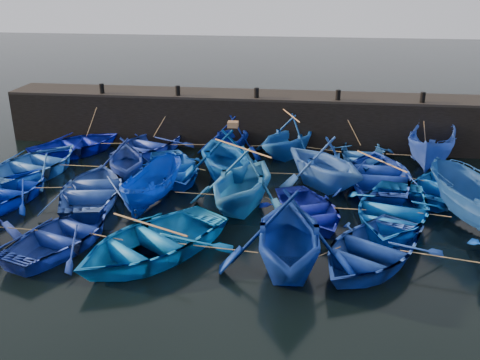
# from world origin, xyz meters

# --- Properties ---
(ground) EXTENTS (120.00, 120.00, 0.00)m
(ground) POSITION_xyz_m (0.00, 0.00, 0.00)
(ground) COLOR black
(ground) RESTS_ON ground
(quay_wall) EXTENTS (26.00, 2.50, 2.50)m
(quay_wall) POSITION_xyz_m (0.00, 10.50, 1.25)
(quay_wall) COLOR black
(quay_wall) RESTS_ON ground
(quay_top) EXTENTS (26.00, 2.50, 0.12)m
(quay_top) POSITION_xyz_m (0.00, 10.50, 2.56)
(quay_top) COLOR black
(quay_top) RESTS_ON quay_wall
(bollard_0) EXTENTS (0.24, 0.24, 0.50)m
(bollard_0) POSITION_xyz_m (-8.00, 9.60, 2.87)
(bollard_0) COLOR black
(bollard_0) RESTS_ON quay_top
(bollard_1) EXTENTS (0.24, 0.24, 0.50)m
(bollard_1) POSITION_xyz_m (-4.00, 9.60, 2.87)
(bollard_1) COLOR black
(bollard_1) RESTS_ON quay_top
(bollard_2) EXTENTS (0.24, 0.24, 0.50)m
(bollard_2) POSITION_xyz_m (0.00, 9.60, 2.87)
(bollard_2) COLOR black
(bollard_2) RESTS_ON quay_top
(bollard_3) EXTENTS (0.24, 0.24, 0.50)m
(bollard_3) POSITION_xyz_m (4.00, 9.60, 2.87)
(bollard_3) COLOR black
(bollard_3) RESTS_ON quay_top
(bollard_4) EXTENTS (0.24, 0.24, 0.50)m
(bollard_4) POSITION_xyz_m (8.00, 9.60, 2.87)
(bollard_4) COLOR black
(bollard_4) RESTS_ON quay_top
(boat_0) EXTENTS (5.55, 5.69, 0.96)m
(boat_0) POSITION_xyz_m (-8.72, 7.56, 0.48)
(boat_0) COLOR #051094
(boat_0) RESTS_ON ground
(boat_1) EXTENTS (4.96, 5.82, 1.02)m
(boat_1) POSITION_xyz_m (-5.25, 7.83, 0.51)
(boat_1) COLOR #1E35A7
(boat_1) RESTS_ON ground
(boat_2) EXTENTS (3.90, 4.32, 1.99)m
(boat_2) POSITION_xyz_m (-1.10, 8.14, 0.99)
(boat_2) COLOR navy
(boat_2) RESTS_ON ground
(boat_3) EXTENTS (5.17, 5.30, 2.12)m
(boat_3) POSITION_xyz_m (1.72, 8.34, 1.06)
(boat_3) COLOR #134DAF
(boat_3) RESTS_ON ground
(boat_4) EXTENTS (3.37, 4.61, 0.93)m
(boat_4) POSITION_xyz_m (5.22, 7.75, 0.47)
(boat_4) COLOR #17498E
(boat_4) RESTS_ON ground
(boat_5) EXTENTS (3.47, 5.62, 2.04)m
(boat_5) POSITION_xyz_m (8.30, 7.70, 1.02)
(boat_5) COLOR #214198
(boat_5) RESTS_ON ground
(boat_6) EXTENTS (5.02, 6.04, 1.08)m
(boat_6) POSITION_xyz_m (-9.29, 4.37, 0.54)
(boat_6) COLOR blue
(boat_6) RESTS_ON ground
(boat_7) EXTENTS (4.35, 4.67, 2.00)m
(boat_7) POSITION_xyz_m (-5.09, 4.39, 1.00)
(boat_7) COLOR navy
(boat_7) RESTS_ON ground
(boat_8) EXTENTS (4.87, 5.49, 0.94)m
(boat_8) POSITION_xyz_m (-3.12, 4.74, 0.47)
(boat_8) COLOR #0A42C3
(boat_8) RESTS_ON ground
(boat_9) EXTENTS (5.71, 6.03, 2.50)m
(boat_9) POSITION_xyz_m (-0.77, 4.53, 1.25)
(boat_9) COLOR #094BA5
(boat_9) RESTS_ON ground
(boat_10) EXTENTS (5.76, 5.82, 2.32)m
(boat_10) POSITION_xyz_m (3.34, 4.58, 1.16)
(boat_10) COLOR blue
(boat_10) RESTS_ON ground
(boat_11) EXTENTS (4.09, 5.61, 1.14)m
(boat_11) POSITION_xyz_m (5.68, 4.89, 0.57)
(boat_11) COLOR navy
(boat_11) RESTS_ON ground
(boat_12) EXTENTS (5.23, 5.66, 0.96)m
(boat_12) POSITION_xyz_m (8.30, 4.43, 0.48)
(boat_12) COLOR blue
(boat_12) RESTS_ON ground
(boat_13) EXTENTS (3.81, 4.90, 0.93)m
(boat_13) POSITION_xyz_m (-8.93, 1.69, 0.47)
(boat_13) COLOR #011F9F
(boat_13) RESTS_ON ground
(boat_14) EXTENTS (4.42, 5.54, 1.03)m
(boat_14) POSITION_xyz_m (-5.66, 1.95, 0.51)
(boat_14) COLOR #28499A
(boat_14) RESTS_ON ground
(boat_15) EXTENTS (2.20, 4.16, 1.53)m
(boat_15) POSITION_xyz_m (-3.27, 1.99, 0.76)
(boat_15) COLOR #022A9A
(boat_15) RESTS_ON ground
(boat_16) EXTENTS (5.09, 5.53, 2.44)m
(boat_16) POSITION_xyz_m (0.24, 1.92, 1.22)
(boat_16) COLOR blue
(boat_16) RESTS_ON ground
(boat_17) EXTENTS (4.36, 4.96, 0.85)m
(boat_17) POSITION_xyz_m (2.77, 1.28, 0.43)
(boat_17) COLOR #101A98
(boat_17) RESTS_ON ground
(boat_18) EXTENTS (4.98, 6.06, 1.09)m
(boat_18) POSITION_xyz_m (5.70, 1.25, 0.55)
(boat_18) COLOR #074CAE
(boat_18) RESTS_ON ground
(boat_21) EXTENTS (4.47, 5.25, 0.92)m
(boat_21) POSITION_xyz_m (-5.17, -1.78, 0.46)
(boat_21) COLOR navy
(boat_21) RESTS_ON ground
(boat_22) EXTENTS (6.33, 6.67, 1.13)m
(boat_22) POSITION_xyz_m (-2.17, -2.08, 0.56)
(boat_22) COLOR #075CAF
(boat_22) RESTS_ON ground
(boat_23) EXTENTS (4.42, 5.05, 2.55)m
(boat_23) POSITION_xyz_m (2.17, -2.34, 1.27)
(boat_23) COLOR navy
(boat_23) RESTS_ON ground
(boat_24) EXTENTS (5.61, 6.07, 1.03)m
(boat_24) POSITION_xyz_m (4.66, -1.64, 0.51)
(boat_24) COLOR #183B94
(boat_24) RESTS_ON ground
(wooden_crate) EXTENTS (0.43, 0.36, 0.24)m
(wooden_crate) POSITION_xyz_m (-0.47, 4.53, 2.62)
(wooden_crate) COLOR brown
(wooden_crate) RESTS_ON boat_9
(mooring_ropes) EXTENTS (17.07, 11.91, 2.10)m
(mooring_ropes) POSITION_xyz_m (-0.20, 4.94, 0.88)
(mooring_ropes) COLOR tan
(mooring_ropes) RESTS_ON ground
(loose_oars) EXTENTS (10.11, 12.49, 1.37)m
(loose_oars) POSITION_xyz_m (1.37, 3.27, 1.74)
(loose_oars) COLOR #99724C
(loose_oars) RESTS_ON ground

